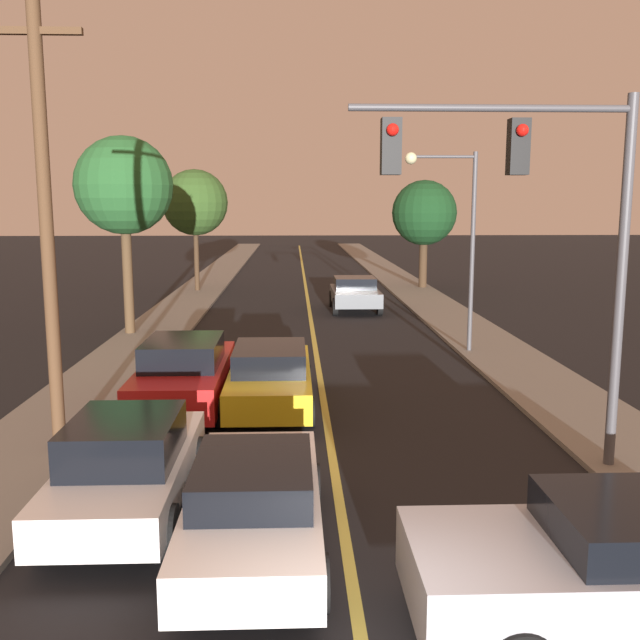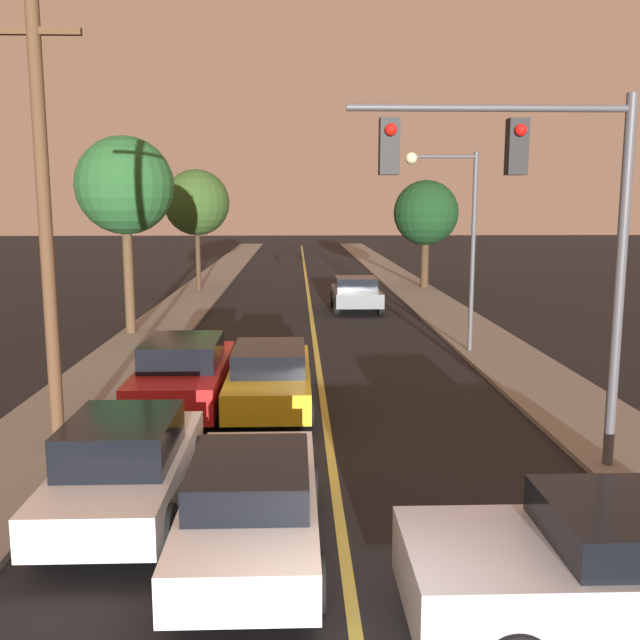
{
  "view_description": "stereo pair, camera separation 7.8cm",
  "coord_description": "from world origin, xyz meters",
  "px_view_note": "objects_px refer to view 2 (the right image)",
  "views": [
    {
      "loc": [
        -0.71,
        -5.83,
        4.64
      ],
      "look_at": [
        0.0,
        12.76,
        1.6
      ],
      "focal_mm": 40.0,
      "sensor_mm": 36.0,
      "label": 1
    },
    {
      "loc": [
        -0.63,
        -5.83,
        4.64
      ],
      "look_at": [
        0.0,
        12.76,
        1.6
      ],
      "focal_mm": 40.0,
      "sensor_mm": 36.0,
      "label": 2
    }
  ],
  "objects_px": {
    "car_far_oncoming": "(356,293)",
    "tree_right_near": "(426,213)",
    "streetlamp_right": "(455,221)",
    "tree_left_far": "(197,203)",
    "car_outer_lane_front": "(126,465)",
    "car_outer_lane_second": "(184,373)",
    "car_crossing_right": "(633,567)",
    "tree_left_near": "(125,187)",
    "utility_pole_left": "(45,225)",
    "car_near_lane_front": "(251,502)",
    "traffic_signal_mast": "(536,205)",
    "car_near_lane_second": "(270,375)"
  },
  "relations": [
    {
      "from": "car_outer_lane_front",
      "to": "car_outer_lane_second",
      "type": "distance_m",
      "value": 5.71
    },
    {
      "from": "traffic_signal_mast",
      "to": "tree_left_near",
      "type": "xyz_separation_m",
      "value": [
        -9.84,
        13.35,
        0.61
      ]
    },
    {
      "from": "car_outer_lane_second",
      "to": "tree_right_near",
      "type": "height_order",
      "value": "tree_right_near"
    },
    {
      "from": "car_far_oncoming",
      "to": "tree_right_near",
      "type": "height_order",
      "value": "tree_right_near"
    },
    {
      "from": "car_crossing_right",
      "to": "tree_left_near",
      "type": "relative_size",
      "value": 0.71
    },
    {
      "from": "car_outer_lane_second",
      "to": "traffic_signal_mast",
      "type": "bearing_deg",
      "value": -32.61
    },
    {
      "from": "car_near_lane_front",
      "to": "tree_right_near",
      "type": "relative_size",
      "value": 0.8
    },
    {
      "from": "car_outer_lane_second",
      "to": "utility_pole_left",
      "type": "bearing_deg",
      "value": -120.15
    },
    {
      "from": "car_far_oncoming",
      "to": "car_crossing_right",
      "type": "xyz_separation_m",
      "value": [
        0.97,
        -23.87,
        0.03
      ]
    },
    {
      "from": "car_near_lane_front",
      "to": "car_outer_lane_second",
      "type": "relative_size",
      "value": 0.93
    },
    {
      "from": "car_far_oncoming",
      "to": "tree_left_near",
      "type": "bearing_deg",
      "value": 33.93
    },
    {
      "from": "car_far_oncoming",
      "to": "tree_left_near",
      "type": "distance_m",
      "value": 11.16
    },
    {
      "from": "car_far_oncoming",
      "to": "car_outer_lane_front",
      "type": "bearing_deg",
      "value": 75.87
    },
    {
      "from": "car_far_oncoming",
      "to": "tree_left_far",
      "type": "distance_m",
      "value": 11.06
    },
    {
      "from": "car_far_oncoming",
      "to": "tree_right_near",
      "type": "distance_m",
      "value": 9.54
    },
    {
      "from": "car_far_oncoming",
      "to": "utility_pole_left",
      "type": "height_order",
      "value": "utility_pole_left"
    },
    {
      "from": "car_crossing_right",
      "to": "tree_right_near",
      "type": "xyz_separation_m",
      "value": [
        3.43,
        31.64,
        3.32
      ]
    },
    {
      "from": "streetlamp_right",
      "to": "tree_left_far",
      "type": "bearing_deg",
      "value": 121.89
    },
    {
      "from": "car_far_oncoming",
      "to": "tree_left_near",
      "type": "relative_size",
      "value": 0.6
    },
    {
      "from": "car_outer_lane_front",
      "to": "tree_right_near",
      "type": "distance_m",
      "value": 30.13
    },
    {
      "from": "traffic_signal_mast",
      "to": "tree_right_near",
      "type": "distance_m",
      "value": 27.01
    },
    {
      "from": "car_near_lane_front",
      "to": "traffic_signal_mast",
      "type": "relative_size",
      "value": 0.74
    },
    {
      "from": "tree_right_near",
      "to": "utility_pole_left",
      "type": "bearing_deg",
      "value": -113.86
    },
    {
      "from": "streetlamp_right",
      "to": "tree_left_near",
      "type": "distance_m",
      "value": 11.3
    },
    {
      "from": "tree_left_near",
      "to": "tree_right_near",
      "type": "height_order",
      "value": "tree_left_near"
    },
    {
      "from": "car_outer_lane_front",
      "to": "car_outer_lane_second",
      "type": "height_order",
      "value": "car_outer_lane_second"
    },
    {
      "from": "streetlamp_right",
      "to": "tree_left_far",
      "type": "height_order",
      "value": "tree_left_far"
    },
    {
      "from": "tree_left_far",
      "to": "car_near_lane_front",
      "type": "bearing_deg",
      "value": -81.01
    },
    {
      "from": "utility_pole_left",
      "to": "tree_right_near",
      "type": "distance_m",
      "value": 28.24
    },
    {
      "from": "utility_pole_left",
      "to": "tree_left_near",
      "type": "height_order",
      "value": "utility_pole_left"
    },
    {
      "from": "car_outer_lane_front",
      "to": "utility_pole_left",
      "type": "relative_size",
      "value": 0.56
    },
    {
      "from": "car_outer_lane_second",
      "to": "tree_left_near",
      "type": "distance_m",
      "value": 10.7
    },
    {
      "from": "utility_pole_left",
      "to": "car_near_lane_second",
      "type": "bearing_deg",
      "value": 40.07
    },
    {
      "from": "car_near_lane_second",
      "to": "streetlamp_right",
      "type": "relative_size",
      "value": 0.83
    },
    {
      "from": "car_outer_lane_front",
      "to": "car_outer_lane_second",
      "type": "bearing_deg",
      "value": 90.0
    },
    {
      "from": "car_outer_lane_front",
      "to": "tree_left_near",
      "type": "relative_size",
      "value": 0.65
    },
    {
      "from": "car_outer_lane_second",
      "to": "tree_left_far",
      "type": "relative_size",
      "value": 0.8
    },
    {
      "from": "car_crossing_right",
      "to": "traffic_signal_mast",
      "type": "relative_size",
      "value": 0.77
    },
    {
      "from": "car_near_lane_second",
      "to": "car_outer_lane_front",
      "type": "bearing_deg",
      "value": -108.79
    },
    {
      "from": "car_far_oncoming",
      "to": "tree_left_far",
      "type": "relative_size",
      "value": 0.65
    },
    {
      "from": "car_crossing_right",
      "to": "utility_pole_left",
      "type": "height_order",
      "value": "utility_pole_left"
    },
    {
      "from": "utility_pole_left",
      "to": "tree_left_near",
      "type": "xyz_separation_m",
      "value": [
        -1.47,
        12.34,
        0.94
      ]
    },
    {
      "from": "car_near_lane_front",
      "to": "traffic_signal_mast",
      "type": "distance_m",
      "value": 6.62
    },
    {
      "from": "car_outer_lane_second",
      "to": "tree_right_near",
      "type": "xyz_separation_m",
      "value": [
        9.58,
        22.66,
        3.3
      ]
    },
    {
      "from": "car_outer_lane_second",
      "to": "car_crossing_right",
      "type": "height_order",
      "value": "car_outer_lane_second"
    },
    {
      "from": "car_outer_lane_second",
      "to": "tree_left_far",
      "type": "bearing_deg",
      "value": 96.79
    },
    {
      "from": "streetlamp_right",
      "to": "utility_pole_left",
      "type": "xyz_separation_m",
      "value": [
        -9.23,
        -8.86,
        0.15
      ]
    },
    {
      "from": "car_outer_lane_second",
      "to": "streetlamp_right",
      "type": "height_order",
      "value": "streetlamp_right"
    },
    {
      "from": "tree_left_near",
      "to": "tree_right_near",
      "type": "xyz_separation_m",
      "value": [
        12.89,
        13.49,
        -1.1
      ]
    },
    {
      "from": "car_far_oncoming",
      "to": "tree_left_far",
      "type": "xyz_separation_m",
      "value": [
        -7.77,
        6.83,
        3.91
      ]
    }
  ]
}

